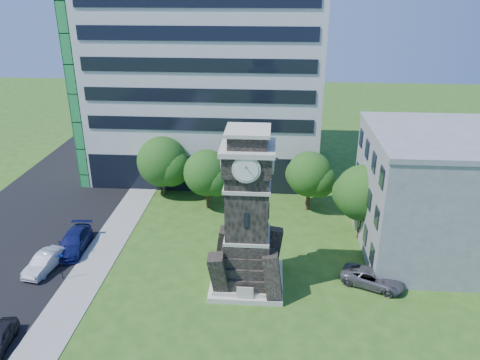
# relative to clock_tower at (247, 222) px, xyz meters

# --- Properties ---
(ground) EXTENTS (160.00, 160.00, 0.00)m
(ground) POSITION_rel_clock_tower_xyz_m (-3.00, -2.00, -5.28)
(ground) COLOR #2B5418
(ground) RESTS_ON ground
(sidewalk) EXTENTS (3.00, 70.00, 0.06)m
(sidewalk) POSITION_rel_clock_tower_xyz_m (-12.50, 3.00, -5.25)
(sidewalk) COLOR gray
(sidewalk) RESTS_ON ground
(street) EXTENTS (14.00, 80.00, 0.02)m
(street) POSITION_rel_clock_tower_xyz_m (-21.00, 3.00, -5.27)
(street) COLOR black
(street) RESTS_ON ground
(clock_tower) EXTENTS (5.40, 5.40, 12.22)m
(clock_tower) POSITION_rel_clock_tower_xyz_m (0.00, 0.00, 0.00)
(clock_tower) COLOR beige
(clock_tower) RESTS_ON ground
(office_tall) EXTENTS (26.20, 15.11, 28.60)m
(office_tall) POSITION_rel_clock_tower_xyz_m (-6.20, 23.84, 8.94)
(office_tall) COLOR silver
(office_tall) RESTS_ON ground
(office_low) EXTENTS (15.20, 12.20, 10.40)m
(office_low) POSITION_rel_clock_tower_xyz_m (16.97, 6.00, -0.07)
(office_low) COLOR #989A9D
(office_low) RESTS_ON ground
(car_street_mid) EXTENTS (2.17, 4.40, 1.39)m
(car_street_mid) POSITION_rel_clock_tower_xyz_m (-16.11, 0.55, -4.59)
(car_street_mid) COLOR silver
(car_street_mid) RESTS_ON ground
(car_street_north) EXTENTS (2.47, 5.38, 1.52)m
(car_street_north) POSITION_rel_clock_tower_xyz_m (-15.05, 3.68, -4.52)
(car_street_north) COLOR navy
(car_street_north) RESTS_ON ground
(car_east_lot) EXTENTS (5.15, 3.80, 1.30)m
(car_east_lot) POSITION_rel_clock_tower_xyz_m (9.47, 0.37, -4.63)
(car_east_lot) COLOR #56565C
(car_east_lot) RESTS_ON ground
(park_bench) EXTENTS (2.06, 0.55, 1.06)m
(park_bench) POSITION_rel_clock_tower_xyz_m (-0.95, -1.36, -4.72)
(park_bench) COLOR black
(park_bench) RESTS_ON ground
(street_sign) EXTENTS (0.54, 0.05, 2.24)m
(street_sign) POSITION_rel_clock_tower_xyz_m (-14.20, -0.64, -3.88)
(street_sign) COLOR black
(street_sign) RESTS_ON ground
(tree_nw) EXTENTS (5.83, 5.30, 6.42)m
(tree_nw) POSITION_rel_clock_tower_xyz_m (-9.80, 15.39, -1.66)
(tree_nw) COLOR #332114
(tree_nw) RESTS_ON ground
(tree_nc) EXTENTS (5.07, 4.61, 6.15)m
(tree_nc) POSITION_rel_clock_tower_xyz_m (-4.68, 12.46, -1.59)
(tree_nc) COLOR #332114
(tree_nc) RESTS_ON ground
(tree_ne) EXTENTS (4.93, 4.48, 6.09)m
(tree_ne) POSITION_rel_clock_tower_xyz_m (5.37, 12.88, -1.59)
(tree_ne) COLOR #332114
(tree_ne) RESTS_ON ground
(tree_east) EXTENTS (5.42, 4.92, 6.89)m
(tree_east) POSITION_rel_clock_tower_xyz_m (9.61, 7.49, -1.03)
(tree_east) COLOR #332114
(tree_east) RESTS_ON ground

